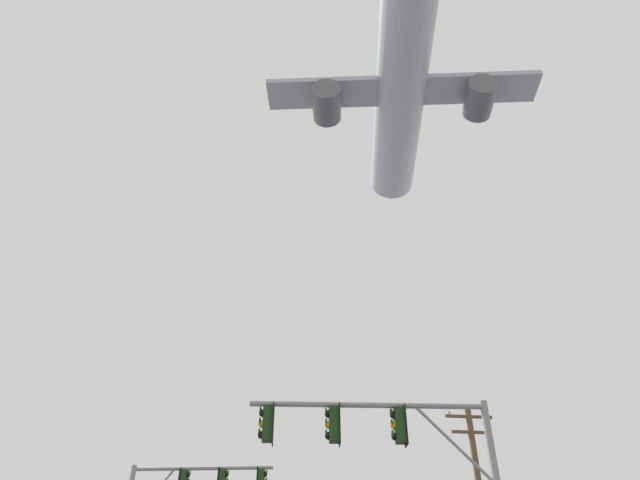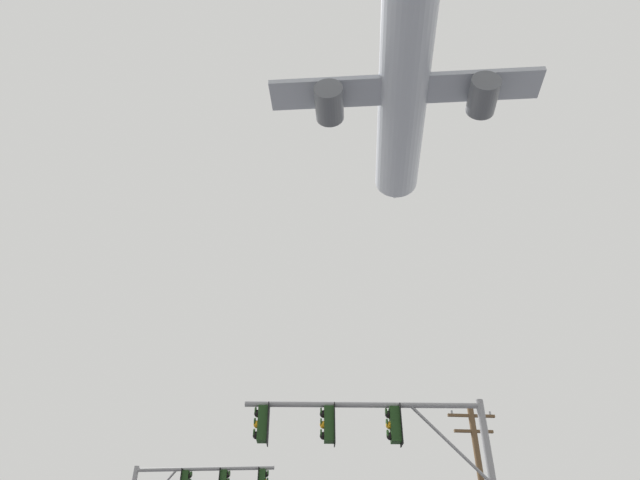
% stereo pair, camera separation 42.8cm
% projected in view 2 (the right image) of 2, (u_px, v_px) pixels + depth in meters
% --- Properties ---
extents(signal_pole_near, '(6.37, 0.70, 6.06)m').
position_uv_depth(signal_pole_near, '(390.00, 452.00, 14.05)').
color(signal_pole_near, gray).
rests_on(signal_pole_near, ground).
extents(airplane, '(22.85, 29.58, 8.05)m').
position_uv_depth(airplane, '(403.00, 92.00, 47.34)').
color(airplane, '#B7BCC6').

